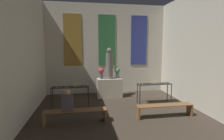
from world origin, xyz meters
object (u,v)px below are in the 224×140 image
at_px(statue, 109,65).
at_px(pew_back_left, 75,113).
at_px(altar, 109,88).
at_px(flower_vase_left, 101,72).
at_px(candle_rack_left, 70,89).
at_px(pew_back_right, 165,108).
at_px(candle_rack_right, 154,86).
at_px(flower_vase_right, 117,72).
at_px(person_seated, 67,101).

xyz_separation_m(statue, pew_back_left, (-1.59, -2.88, -1.33)).
height_order(altar, statue, statue).
xyz_separation_m(altar, pew_back_left, (-1.59, -2.88, -0.14)).
height_order(statue, flower_vase_left, statue).
distance_m(altar, candle_rack_left, 2.29).
bearing_deg(statue, candle_rack_left, -144.31).
bearing_deg(pew_back_right, altar, 118.88).
xyz_separation_m(altar, candle_rack_right, (1.85, -1.32, 0.31)).
bearing_deg(pew_back_left, flower_vase_left, 67.65).
bearing_deg(candle_rack_right, flower_vase_left, 149.57).
relative_size(flower_vase_left, flower_vase_right, 1.00).
bearing_deg(altar, candle_rack_left, -144.31).
xyz_separation_m(altar, pew_back_right, (1.59, -2.88, -0.14)).
xyz_separation_m(pew_back_right, person_seated, (-3.43, -0.00, 0.43)).
distance_m(altar, pew_back_left, 3.29).
xyz_separation_m(candle_rack_left, candle_rack_right, (3.69, 0.00, 0.00)).
distance_m(statue, candle_rack_left, 2.43).
xyz_separation_m(flower_vase_right, candle_rack_right, (1.44, -1.32, -0.51)).
height_order(altar, flower_vase_left, flower_vase_left).
bearing_deg(flower_vase_right, candle_rack_right, -42.51).
xyz_separation_m(statue, flower_vase_left, (-0.40, 0.00, -0.37)).
bearing_deg(candle_rack_right, altar, 144.40).
bearing_deg(flower_vase_right, statue, 180.00).
bearing_deg(flower_vase_left, pew_back_right, -55.32).
bearing_deg(altar, pew_back_left, -118.88).
distance_m(candle_rack_left, candle_rack_right, 3.69).
bearing_deg(statue, pew_back_left, -118.88).
xyz_separation_m(flower_vase_right, pew_back_left, (-1.99, -2.88, -0.96)).
bearing_deg(statue, flower_vase_right, 0.00).
distance_m(altar, flower_vase_right, 0.91).
bearing_deg(candle_rack_right, statue, 144.40).
bearing_deg(flower_vase_right, altar, 180.00).
relative_size(candle_rack_left, pew_back_left, 0.74).
bearing_deg(flower_vase_right, flower_vase_left, 180.00).
bearing_deg(flower_vase_left, person_seated, -116.43).
bearing_deg(pew_back_right, candle_rack_right, 80.62).
bearing_deg(flower_vase_left, candle_rack_left, -137.38).
bearing_deg(pew_back_left, pew_back_right, 0.00).
relative_size(statue, pew_back_right, 0.74).
relative_size(flower_vase_left, candle_rack_left, 0.36).
bearing_deg(statue, flower_vase_left, 180.00).
relative_size(flower_vase_left, candle_rack_right, 0.36).
xyz_separation_m(flower_vase_left, person_seated, (-1.43, -2.88, -0.53)).
bearing_deg(altar, pew_back_right, -61.12).
height_order(candle_rack_right, person_seated, person_seated).
height_order(statue, candle_rack_right, statue).
distance_m(flower_vase_left, person_seated, 3.26).
relative_size(candle_rack_right, pew_back_right, 0.74).
bearing_deg(person_seated, flower_vase_right, 52.13).
bearing_deg(statue, pew_back_right, -61.12).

